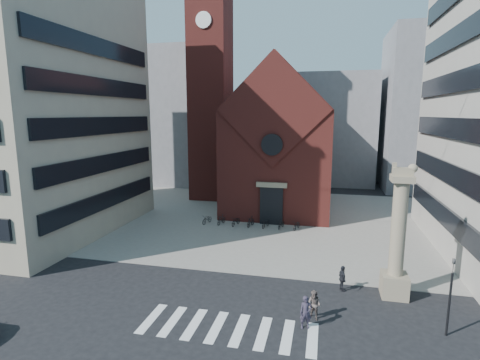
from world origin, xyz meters
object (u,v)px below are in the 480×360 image
pedestrian_0 (306,312)px  scooter_0 (207,219)px  pedestrian_1 (314,305)px  traffic_light (450,295)px  lion_column (397,245)px  pedestrian_2 (342,278)px

pedestrian_0 → scooter_0: 20.98m
pedestrian_1 → scooter_0: 20.38m
traffic_light → pedestrian_0: bearing=-172.4°
pedestrian_0 → scooter_0: bearing=106.3°
lion_column → pedestrian_2: size_ratio=4.99×
pedestrian_2 → scooter_0: bearing=28.8°
lion_column → pedestrian_1: lion_column is taller
scooter_0 → traffic_light: bearing=-27.4°
lion_column → pedestrian_0: bearing=-137.0°
pedestrian_0 → pedestrian_1: pedestrian_0 is taller
traffic_light → pedestrian_0: 7.52m
traffic_light → scooter_0: bearing=138.4°
pedestrian_1 → pedestrian_0: bearing=-82.6°
lion_column → pedestrian_2: bearing=180.0°
lion_column → pedestrian_1: size_ratio=5.02×
traffic_light → pedestrian_1: (-6.90, 0.03, -1.42)m
lion_column → scooter_0: bearing=142.9°
traffic_light → pedestrian_2: traffic_light is taller
pedestrian_0 → scooter_0: (-11.39, 17.62, -0.42)m
scooter_0 → lion_column: bearing=-22.8°
lion_column → pedestrian_2: (-3.23, 0.00, -2.59)m
pedestrian_1 → lion_column: bearing=69.0°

